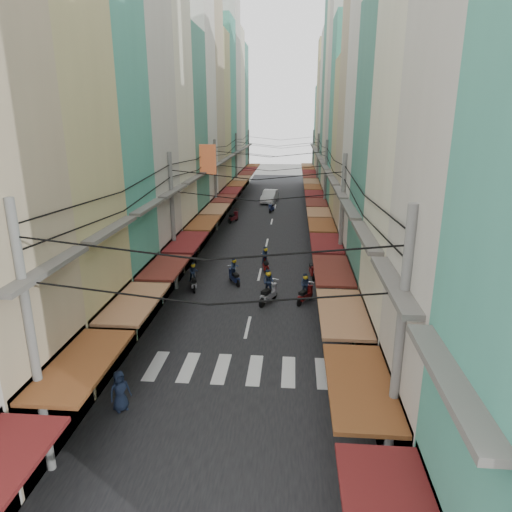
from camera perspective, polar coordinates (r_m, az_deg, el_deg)
The scene contains 15 objects.
ground at distance 24.90m, azimuth -0.58°, elevation -6.91°, with size 160.00×160.00×0.00m, color #62625E.
road at distance 43.89m, azimuth 1.85°, elevation 3.74°, with size 10.00×80.00×0.02m, color black.
sidewalk_left at distance 44.67m, azimuth -6.53°, elevation 3.90°, with size 3.00×80.00×0.06m, color gray.
sidewalk_right at distance 44.05m, azimuth 10.34°, elevation 3.54°, with size 3.00×80.00×0.06m, color gray.
crosswalk at distance 19.59m, azimuth -2.25°, elevation -13.96°, with size 7.55×2.40×0.01m.
building_row_left at distance 40.48m, azimuth -10.03°, elevation 16.34°, with size 7.80×67.67×23.70m.
building_row_right at distance 39.53m, azimuth 13.68°, elevation 15.58°, with size 7.80×68.98×22.59m.
utility_poles at distance 37.89m, azimuth 1.54°, elevation 11.72°, with size 10.20×66.13×8.20m.
white_car at distance 56.36m, azimuth 1.73°, elevation 6.71°, with size 5.35×2.10×1.89m, color silver.
bicycle at distance 22.72m, azimuth 17.89°, elevation -10.28°, with size 0.53×1.42×0.97m, color black.
moving_scooters at distance 31.23m, azimuth 0.13°, elevation -0.81°, with size 7.70×27.52×1.97m.
parked_scooters at distance 21.05m, azimuth 11.21°, elevation -10.62°, with size 12.99×12.06×0.95m.
pedestrians at distance 25.45m, azimuth -9.22°, elevation -4.06°, with size 11.82×19.81×2.19m.
market_umbrella at distance 21.37m, azimuth 14.65°, elevation -4.74°, with size 2.56×2.56×2.70m.
traffic_sign at distance 23.36m, azimuth 10.98°, elevation -3.31°, with size 0.10×0.64×2.90m.
Camera 1 is at (2.14, -22.65, 10.12)m, focal length 32.00 mm.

